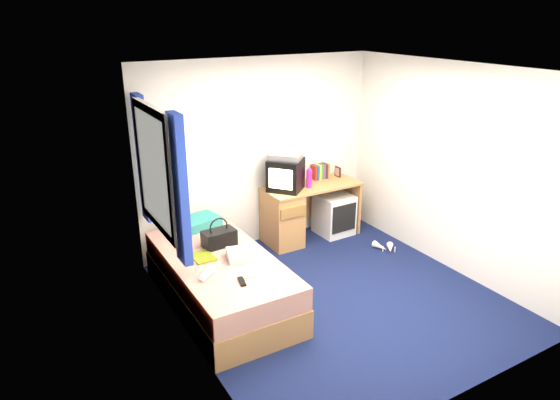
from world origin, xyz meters
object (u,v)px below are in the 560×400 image
remote_control (242,281)px  crt_tv (286,175)px  water_bottle (207,273)px  bed (221,280)px  desk (293,213)px  magazine (203,257)px  picture_frame (338,172)px  pillow (197,223)px  pink_water_bottle (309,179)px  handbag (219,237)px  aerosol_can (298,179)px  towel (242,254)px  vcr (286,156)px  storage_cube (334,214)px  colour_swatch_fan (249,276)px  white_heels (385,247)px

remote_control → crt_tv: bearing=61.4°
water_bottle → bed: bearing=49.9°
desk → magazine: size_ratio=4.64×
crt_tv → picture_frame: size_ratio=3.95×
pillow → remote_control: 1.41m
desk → remote_control: desk is taller
pillow → desk: (1.38, 0.10, -0.19)m
pink_water_bottle → magazine: (-1.80, -0.77, -0.32)m
desk → water_bottle: size_ratio=6.50×
bed → desk: size_ratio=1.54×
handbag → bed: bearing=-116.0°
pillow → aerosol_can: size_ratio=2.93×
picture_frame → towel: 2.38m
bed → vcr: 1.87m
desk → aerosol_can: 0.45m
pillow → pink_water_bottle: (1.57, 0.02, 0.27)m
bed → pink_water_bottle: bearing=27.5°
vcr → desk: bearing=44.2°
crt_tv → picture_frame: 0.92m
storage_cube → bed: bearing=-158.8°
picture_frame → pink_water_bottle: (-0.60, -0.18, 0.05)m
desk → aerosol_can: bearing=29.3°
pink_water_bottle → aerosol_can: bearing=117.1°
colour_swatch_fan → white_heels: 2.38m
magazine → remote_control: bearing=-79.0°
picture_frame → pillow: bearing=-174.3°
aerosol_can → white_heels: (0.76, -0.91, -0.80)m
storage_cube → picture_frame: size_ratio=3.99×
pillow → desk: size_ratio=0.39×
pink_water_bottle → desk: bearing=158.6°
remote_control → picture_frame: bearing=49.0°
white_heels → aerosol_can: bearing=129.8°
handbag → remote_control: bearing=-102.2°
colour_swatch_fan → desk: bearing=46.4°
picture_frame → aerosol_can: size_ratio=0.80×
crt_tv → handbag: crt_tv is taller
handbag → white_heels: bearing=-7.4°
picture_frame → colour_swatch_fan: picture_frame is taller
bed → crt_tv: (1.33, 0.93, 0.68)m
water_bottle → pillow: bearing=73.6°
pink_water_bottle → white_heels: bearing=-48.2°
handbag → water_bottle: 0.68m
towel → water_bottle: bearing=-158.9°
bed → storage_cube: 2.25m
pillow → magazine: pillow is taller
crt_tv → colour_swatch_fan: bearing=-81.6°
desk → vcr: (-0.11, 0.00, 0.79)m
pillow → towel: pillow is taller
handbag → magazine: size_ratio=1.28×
remote_control → aerosol_can: bearing=58.0°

